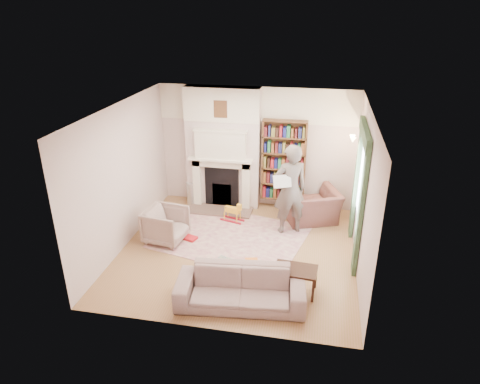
% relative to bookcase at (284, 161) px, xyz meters
% --- Properties ---
extents(floor, '(4.50, 4.50, 0.00)m').
position_rel_bookcase_xyz_m(floor, '(-0.65, -2.12, -1.18)').
color(floor, olive).
rests_on(floor, ground).
extents(ceiling, '(4.50, 4.50, 0.00)m').
position_rel_bookcase_xyz_m(ceiling, '(-0.65, -2.12, 1.62)').
color(ceiling, white).
rests_on(ceiling, wall_back).
extents(wall_back, '(4.50, 0.00, 4.50)m').
position_rel_bookcase_xyz_m(wall_back, '(-0.65, 0.13, 0.22)').
color(wall_back, beige).
rests_on(wall_back, floor).
extents(wall_front, '(4.50, 0.00, 4.50)m').
position_rel_bookcase_xyz_m(wall_front, '(-0.65, -4.37, 0.22)').
color(wall_front, beige).
rests_on(wall_front, floor).
extents(wall_left, '(0.00, 4.50, 4.50)m').
position_rel_bookcase_xyz_m(wall_left, '(-2.90, -2.12, 0.22)').
color(wall_left, beige).
rests_on(wall_left, floor).
extents(wall_right, '(0.00, 4.50, 4.50)m').
position_rel_bookcase_xyz_m(wall_right, '(1.60, -2.12, 0.22)').
color(wall_right, beige).
rests_on(wall_right, floor).
extents(fireplace, '(1.70, 0.58, 2.80)m').
position_rel_bookcase_xyz_m(fireplace, '(-1.40, -0.07, 0.21)').
color(fireplace, beige).
rests_on(fireplace, floor).
extents(bookcase, '(1.00, 0.24, 1.85)m').
position_rel_bookcase_xyz_m(bookcase, '(0.00, 0.00, 0.00)').
color(bookcase, brown).
rests_on(bookcase, floor).
extents(window, '(0.02, 0.90, 1.30)m').
position_rel_bookcase_xyz_m(window, '(1.58, -1.72, 0.27)').
color(window, silver).
rests_on(window, wall_right).
extents(curtain_left, '(0.07, 0.32, 2.40)m').
position_rel_bookcase_xyz_m(curtain_left, '(1.55, -2.42, 0.02)').
color(curtain_left, '#314C31').
rests_on(curtain_left, floor).
extents(curtain_right, '(0.07, 0.32, 2.40)m').
position_rel_bookcase_xyz_m(curtain_right, '(1.55, -1.02, 0.02)').
color(curtain_right, '#314C31').
rests_on(curtain_right, floor).
extents(pelmet, '(0.09, 1.70, 0.24)m').
position_rel_bookcase_xyz_m(pelmet, '(1.54, -1.72, 1.20)').
color(pelmet, '#314C31').
rests_on(pelmet, wall_right).
extents(wall_sconce, '(0.20, 0.24, 0.24)m').
position_rel_bookcase_xyz_m(wall_sconce, '(1.38, -0.62, 0.72)').
color(wall_sconce, gold).
rests_on(wall_sconce, wall_right).
extents(rug, '(3.30, 2.81, 0.01)m').
position_rel_bookcase_xyz_m(rug, '(-0.88, -1.63, -1.17)').
color(rug, beige).
rests_on(rug, floor).
extents(armchair_reading, '(1.40, 1.32, 0.73)m').
position_rel_bookcase_xyz_m(armchair_reading, '(0.71, -0.56, -0.81)').
color(armchair_reading, '#4A2D27').
rests_on(armchair_reading, floor).
extents(armchair_left, '(0.87, 0.85, 0.70)m').
position_rel_bookcase_xyz_m(armchair_left, '(-2.15, -2.01, -0.82)').
color(armchair_left, '#BEB19D').
rests_on(armchair_left, floor).
extents(sofa, '(2.12, 1.01, 0.60)m').
position_rel_bookcase_xyz_m(sofa, '(-0.29, -3.70, -0.88)').
color(sofa, '#A39486').
rests_on(sofa, floor).
extents(man_reading, '(0.83, 0.71, 1.93)m').
position_rel_bookcase_xyz_m(man_reading, '(0.26, -1.16, -0.21)').
color(man_reading, '#574C46').
rests_on(man_reading, floor).
extents(newspaper, '(0.38, 0.25, 0.25)m').
position_rel_bookcase_xyz_m(newspaper, '(0.11, -1.36, 0.05)').
color(newspaper, beige).
rests_on(newspaper, man_reading).
extents(coffee_table, '(0.73, 0.50, 0.45)m').
position_rel_bookcase_xyz_m(coffee_table, '(0.55, -3.22, -0.95)').
color(coffee_table, '#321C11').
rests_on(coffee_table, floor).
extents(paraffin_heater, '(0.29, 0.29, 0.55)m').
position_rel_bookcase_xyz_m(paraffin_heater, '(-2.16, -0.22, -0.90)').
color(paraffin_heater, '#B4B7BC').
rests_on(paraffin_heater, floor).
extents(rocking_horse, '(0.56, 0.34, 0.46)m').
position_rel_bookcase_xyz_m(rocking_horse, '(-1.01, -0.93, -0.95)').
color(rocking_horse, gold).
rests_on(rocking_horse, rug).
extents(board_game, '(0.50, 0.50, 0.03)m').
position_rel_bookcase_xyz_m(board_game, '(-0.80, -2.66, -1.15)').
color(board_game, gold).
rests_on(board_game, rug).
extents(game_box_lid, '(0.35, 0.29, 0.05)m').
position_rel_bookcase_xyz_m(game_box_lid, '(-1.71, -1.89, -1.14)').
color(game_box_lid, red).
rests_on(game_box_lid, rug).
extents(comic_annuals, '(0.65, 0.44, 0.02)m').
position_rel_bookcase_xyz_m(comic_annuals, '(-0.32, -2.56, -1.16)').
color(comic_annuals, red).
rests_on(comic_annuals, rug).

